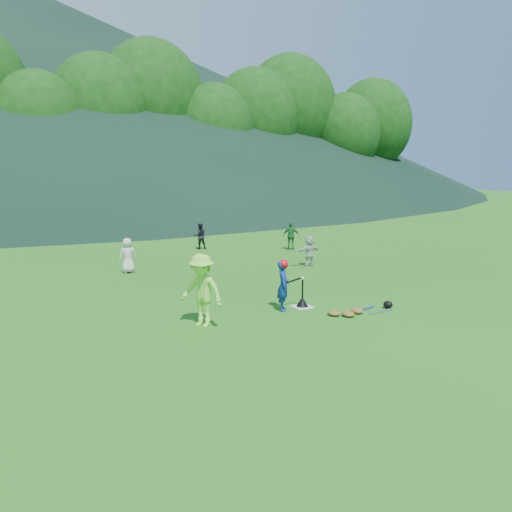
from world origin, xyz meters
The scene contains 14 objects.
ground centered at (0.00, 0.00, 0.00)m, with size 120.00×120.00×0.00m, color #2C6015.
home_plate centered at (0.00, 0.00, 0.01)m, with size 0.45×0.45×0.02m, color silver.
baseball centered at (0.00, 0.00, 0.74)m, with size 0.08×0.08×0.08m, color white.
batter_child centered at (-0.57, -0.02, 0.62)m, with size 0.45×0.29×1.23m, color navy.
adult_coach centered at (-2.77, -0.26, 0.80)m, with size 1.04×0.60×1.61m, color #8CEB45.
fielder_a centered at (-2.87, 6.14, 0.58)m, with size 0.57×0.37×1.16m, color silver.
fielder_b centered at (1.00, 9.58, 0.55)m, with size 0.54×0.42×1.10m, color black.
fielder_c centered at (4.35, 7.62, 0.59)m, with size 0.69×0.29×1.19m, color #1E662D.
fielder_d centered at (3.03, 4.27, 0.54)m, with size 1.01×0.32×1.09m, color silver.
batting_tee centered at (0.00, 0.00, 0.13)m, with size 0.30×0.30×0.68m.
batter_gear centered at (-0.55, -0.02, 1.11)m, with size 0.72×0.31×0.59m.
equipment_pile centered at (0.87, -1.07, 0.07)m, with size 1.80×0.56×0.19m.
outfield_fence centered at (0.00, 28.00, 0.70)m, with size 70.07×0.08×1.33m.
tree_line centered at (0.20, 33.83, 8.21)m, with size 70.04×11.40×14.82m.
Camera 1 is at (-6.59, -10.14, 3.45)m, focal length 35.00 mm.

